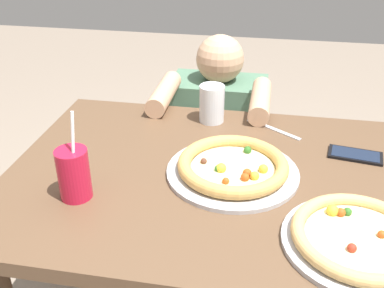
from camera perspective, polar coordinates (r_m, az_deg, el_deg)
dining_table at (r=1.30m, az=2.22°, el=-8.25°), size 1.11×0.83×0.75m
pizza_near at (r=1.05m, az=20.26°, el=-11.10°), size 0.33×0.33×0.04m
pizza_far at (r=1.22m, az=5.18°, el=-2.94°), size 0.36×0.36×0.05m
drink_cup_colored at (r=1.14m, az=-14.68°, el=-3.64°), size 0.08×0.08×0.23m
water_cup_clear at (r=1.49m, az=2.53°, el=5.17°), size 0.08×0.08×0.12m
fork at (r=1.48m, az=9.89°, el=2.01°), size 0.18×0.13×0.00m
cell_phone at (r=1.39m, az=19.90°, el=-1.31°), size 0.16×0.10×0.01m
diner_seated at (r=1.97m, az=3.16°, el=-1.17°), size 0.41×0.52×0.94m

